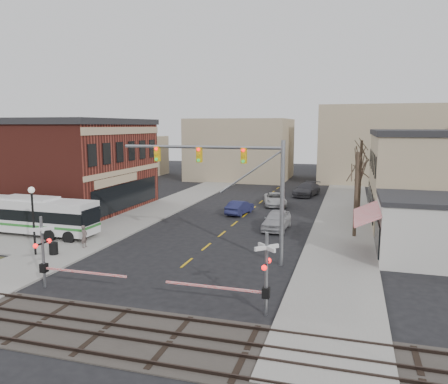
{
  "coord_description": "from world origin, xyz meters",
  "views": [
    {
      "loc": [
        10.11,
        -23.67,
        8.87
      ],
      "look_at": [
        0.12,
        10.23,
        3.5
      ],
      "focal_mm": 35.0,
      "sensor_mm": 36.0,
      "label": 1
    }
  ],
  "objects_px": {
    "traffic_signal_mast": "(237,174)",
    "pedestrian_near": "(84,236)",
    "car_b": "(240,207)",
    "trash_bin": "(54,248)",
    "pedestrian_far": "(92,217)",
    "rr_crossing_east": "(257,274)",
    "car_a": "(277,220)",
    "transit_bus": "(29,215)",
    "car_d": "(307,189)",
    "street_lamp": "(32,207)",
    "rr_crossing_west": "(50,253)",
    "car_c": "(275,199)"
  },
  "relations": [
    {
      "from": "traffic_signal_mast",
      "to": "pedestrian_near",
      "type": "bearing_deg",
      "value": -178.56
    },
    {
      "from": "car_b",
      "to": "pedestrian_near",
      "type": "height_order",
      "value": "pedestrian_near"
    },
    {
      "from": "trash_bin",
      "to": "pedestrian_far",
      "type": "height_order",
      "value": "pedestrian_far"
    },
    {
      "from": "rr_crossing_east",
      "to": "trash_bin",
      "type": "xyz_separation_m",
      "value": [
        -15.39,
        5.2,
        -1.44
      ]
    },
    {
      "from": "car_a",
      "to": "pedestrian_near",
      "type": "xyz_separation_m",
      "value": [
        -12.38,
        -9.98,
        0.1
      ]
    },
    {
      "from": "transit_bus",
      "to": "pedestrian_far",
      "type": "height_order",
      "value": "transit_bus"
    },
    {
      "from": "transit_bus",
      "to": "pedestrian_near",
      "type": "distance_m",
      "value": 6.98
    },
    {
      "from": "traffic_signal_mast",
      "to": "car_a",
      "type": "distance_m",
      "value": 10.94
    },
    {
      "from": "car_d",
      "to": "street_lamp",
      "type": "bearing_deg",
      "value": -103.44
    },
    {
      "from": "rr_crossing_west",
      "to": "car_c",
      "type": "xyz_separation_m",
      "value": [
        7.56,
        28.41,
        -1.26
      ]
    },
    {
      "from": "street_lamp",
      "to": "pedestrian_near",
      "type": "xyz_separation_m",
      "value": [
        2.2,
        2.51,
        -2.51
      ]
    },
    {
      "from": "trash_bin",
      "to": "car_b",
      "type": "relative_size",
      "value": 0.2
    },
    {
      "from": "car_a",
      "to": "rr_crossing_east",
      "type": "bearing_deg",
      "value": -81.37
    },
    {
      "from": "transit_bus",
      "to": "car_b",
      "type": "height_order",
      "value": "transit_bus"
    },
    {
      "from": "car_b",
      "to": "pedestrian_far",
      "type": "xyz_separation_m",
      "value": [
        -10.75,
        -9.82,
        0.35
      ]
    },
    {
      "from": "traffic_signal_mast",
      "to": "car_c",
      "type": "distance_m",
      "value": 21.52
    },
    {
      "from": "trash_bin",
      "to": "pedestrian_near",
      "type": "distance_m",
      "value": 2.4
    },
    {
      "from": "car_b",
      "to": "car_d",
      "type": "height_order",
      "value": "car_d"
    },
    {
      "from": "rr_crossing_west",
      "to": "car_a",
      "type": "height_order",
      "value": "rr_crossing_west"
    },
    {
      "from": "street_lamp",
      "to": "pedestrian_far",
      "type": "distance_m",
      "value": 8.54
    },
    {
      "from": "rr_crossing_east",
      "to": "rr_crossing_west",
      "type": "bearing_deg",
      "value": 179.5
    },
    {
      "from": "transit_bus",
      "to": "pedestrian_far",
      "type": "distance_m",
      "value": 4.96
    },
    {
      "from": "car_b",
      "to": "pedestrian_far",
      "type": "distance_m",
      "value": 14.57
    },
    {
      "from": "traffic_signal_mast",
      "to": "rr_crossing_west",
      "type": "relative_size",
      "value": 1.96
    },
    {
      "from": "car_a",
      "to": "pedestrian_near",
      "type": "height_order",
      "value": "pedestrian_near"
    },
    {
      "from": "transit_bus",
      "to": "traffic_signal_mast",
      "type": "xyz_separation_m",
      "value": [
        17.92,
        -1.91,
        4.08
      ]
    },
    {
      "from": "car_c",
      "to": "pedestrian_near",
      "type": "height_order",
      "value": "pedestrian_near"
    },
    {
      "from": "rr_crossing_east",
      "to": "car_b",
      "type": "height_order",
      "value": "rr_crossing_east"
    },
    {
      "from": "trash_bin",
      "to": "car_a",
      "type": "xyz_separation_m",
      "value": [
        13.39,
        12.12,
        0.3
      ]
    },
    {
      "from": "rr_crossing_west",
      "to": "trash_bin",
      "type": "bearing_deg",
      "value": 126.42
    },
    {
      "from": "street_lamp",
      "to": "car_a",
      "type": "bearing_deg",
      "value": 40.59
    },
    {
      "from": "rr_crossing_east",
      "to": "car_a",
      "type": "bearing_deg",
      "value": 96.58
    },
    {
      "from": "transit_bus",
      "to": "rr_crossing_west",
      "type": "relative_size",
      "value": 2.1
    },
    {
      "from": "traffic_signal_mast",
      "to": "rr_crossing_west",
      "type": "xyz_separation_m",
      "value": [
        -8.58,
        -7.52,
        -3.82
      ]
    },
    {
      "from": "trash_bin",
      "to": "pedestrian_far",
      "type": "xyz_separation_m",
      "value": [
        -2.06,
        7.77,
        0.52
      ]
    },
    {
      "from": "trash_bin",
      "to": "transit_bus",
      "type": "bearing_deg",
      "value": 142.14
    },
    {
      "from": "car_c",
      "to": "car_b",
      "type": "bearing_deg",
      "value": -127.77
    },
    {
      "from": "traffic_signal_mast",
      "to": "rr_crossing_east",
      "type": "height_order",
      "value": "traffic_signal_mast"
    },
    {
      "from": "street_lamp",
      "to": "trash_bin",
      "type": "distance_m",
      "value": 3.17
    },
    {
      "from": "rr_crossing_west",
      "to": "car_b",
      "type": "relative_size",
      "value": 1.33
    },
    {
      "from": "pedestrian_near",
      "to": "pedestrian_far",
      "type": "distance_m",
      "value": 6.42
    },
    {
      "from": "car_c",
      "to": "car_d",
      "type": "xyz_separation_m",
      "value": [
        2.66,
        8.1,
        0.12
      ]
    },
    {
      "from": "transit_bus",
      "to": "rr_crossing_east",
      "type": "relative_size",
      "value": 2.1
    },
    {
      "from": "car_d",
      "to": "traffic_signal_mast",
      "type": "bearing_deg",
      "value": -81.15
    },
    {
      "from": "car_b",
      "to": "rr_crossing_west",
      "type": "bearing_deg",
      "value": 87.26
    },
    {
      "from": "trash_bin",
      "to": "car_b",
      "type": "height_order",
      "value": "car_b"
    },
    {
      "from": "rr_crossing_east",
      "to": "car_c",
      "type": "height_order",
      "value": "rr_crossing_east"
    },
    {
      "from": "car_a",
      "to": "car_b",
      "type": "bearing_deg",
      "value": 132.68
    },
    {
      "from": "transit_bus",
      "to": "pedestrian_far",
      "type": "bearing_deg",
      "value": 44.37
    },
    {
      "from": "transit_bus",
      "to": "rr_crossing_west",
      "type": "height_order",
      "value": "rr_crossing_west"
    }
  ]
}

